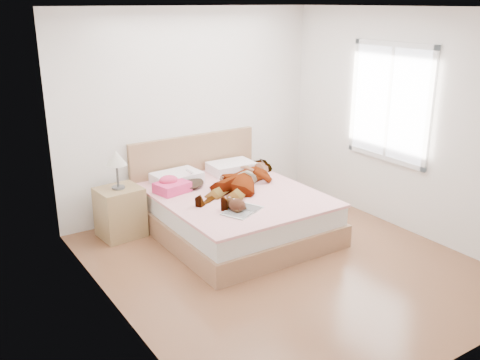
{
  "coord_description": "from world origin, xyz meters",
  "views": [
    {
      "loc": [
        -3.19,
        -4.01,
        2.66
      ],
      "look_at": [
        0.0,
        0.85,
        0.7
      ],
      "focal_mm": 40.0,
      "sensor_mm": 36.0,
      "label": 1
    }
  ],
  "objects_px": {
    "towel": "(171,186)",
    "nightstand": "(120,208)",
    "woman": "(242,178)",
    "phone": "(189,171)",
    "plush_toy": "(236,205)",
    "coffee_mug": "(233,204)",
    "magazine": "(242,210)",
    "bed": "(232,209)"
  },
  "relations": [
    {
      "from": "bed",
      "to": "nightstand",
      "type": "height_order",
      "value": "nightstand"
    },
    {
      "from": "magazine",
      "to": "nightstand",
      "type": "height_order",
      "value": "nightstand"
    },
    {
      "from": "phone",
      "to": "plush_toy",
      "type": "bearing_deg",
      "value": -123.33
    },
    {
      "from": "bed",
      "to": "nightstand",
      "type": "bearing_deg",
      "value": 153.27
    },
    {
      "from": "towel",
      "to": "plush_toy",
      "type": "xyz_separation_m",
      "value": [
        0.3,
        -0.93,
        -0.0
      ]
    },
    {
      "from": "woman",
      "to": "coffee_mug",
      "type": "relative_size",
      "value": 13.17
    },
    {
      "from": "woman",
      "to": "plush_toy",
      "type": "bearing_deg",
      "value": -71.54
    },
    {
      "from": "magazine",
      "to": "woman",
      "type": "bearing_deg",
      "value": 56.98
    },
    {
      "from": "coffee_mug",
      "to": "bed",
      "type": "bearing_deg",
      "value": 59.45
    },
    {
      "from": "towel",
      "to": "nightstand",
      "type": "relative_size",
      "value": 0.4
    },
    {
      "from": "phone",
      "to": "bed",
      "type": "distance_m",
      "value": 0.69
    },
    {
      "from": "bed",
      "to": "coffee_mug",
      "type": "bearing_deg",
      "value": -120.55
    },
    {
      "from": "magazine",
      "to": "nightstand",
      "type": "bearing_deg",
      "value": 127.68
    },
    {
      "from": "woman",
      "to": "bed",
      "type": "relative_size",
      "value": 0.8
    },
    {
      "from": "bed",
      "to": "plush_toy",
      "type": "bearing_deg",
      "value": -118.27
    },
    {
      "from": "bed",
      "to": "magazine",
      "type": "height_order",
      "value": "bed"
    },
    {
      "from": "phone",
      "to": "coffee_mug",
      "type": "distance_m",
      "value": 0.94
    },
    {
      "from": "nightstand",
      "to": "coffee_mug",
      "type": "bearing_deg",
      "value": -49.54
    },
    {
      "from": "phone",
      "to": "magazine",
      "type": "height_order",
      "value": "phone"
    },
    {
      "from": "phone",
      "to": "bed",
      "type": "bearing_deg",
      "value": -89.85
    },
    {
      "from": "woman",
      "to": "magazine",
      "type": "xyz_separation_m",
      "value": [
        -0.44,
        -0.67,
        -0.11
      ]
    },
    {
      "from": "magazine",
      "to": "nightstand",
      "type": "distance_m",
      "value": 1.53
    },
    {
      "from": "coffee_mug",
      "to": "magazine",
      "type": "bearing_deg",
      "value": -79.59
    },
    {
      "from": "phone",
      "to": "magazine",
      "type": "xyz_separation_m",
      "value": [
        0.06,
        -1.07,
        -0.17
      ]
    },
    {
      "from": "bed",
      "to": "coffee_mug",
      "type": "relative_size",
      "value": 16.43
    },
    {
      "from": "phone",
      "to": "bed",
      "type": "height_order",
      "value": "bed"
    },
    {
      "from": "bed",
      "to": "plush_toy",
      "type": "distance_m",
      "value": 0.72
    },
    {
      "from": "magazine",
      "to": "plush_toy",
      "type": "bearing_deg",
      "value": 146.65
    },
    {
      "from": "nightstand",
      "to": "bed",
      "type": "bearing_deg",
      "value": -26.73
    },
    {
      "from": "woman",
      "to": "nightstand",
      "type": "xyz_separation_m",
      "value": [
        -1.36,
        0.53,
        -0.28
      ]
    },
    {
      "from": "woman",
      "to": "phone",
      "type": "xyz_separation_m",
      "value": [
        -0.5,
        0.4,
        0.06
      ]
    },
    {
      "from": "woman",
      "to": "towel",
      "type": "height_order",
      "value": "woman"
    },
    {
      "from": "phone",
      "to": "bed",
      "type": "relative_size",
      "value": 0.04
    },
    {
      "from": "bed",
      "to": "nightstand",
      "type": "distance_m",
      "value": 1.32
    },
    {
      "from": "coffee_mug",
      "to": "plush_toy",
      "type": "distance_m",
      "value": 0.11
    },
    {
      "from": "woman",
      "to": "towel",
      "type": "bearing_deg",
      "value": -143.85
    },
    {
      "from": "magazine",
      "to": "coffee_mug",
      "type": "bearing_deg",
      "value": 100.41
    },
    {
      "from": "woman",
      "to": "magazine",
      "type": "relative_size",
      "value": 3.21
    },
    {
      "from": "magazine",
      "to": "phone",
      "type": "bearing_deg",
      "value": 93.31
    },
    {
      "from": "woman",
      "to": "phone",
      "type": "distance_m",
      "value": 0.64
    },
    {
      "from": "towel",
      "to": "bed",
      "type": "bearing_deg",
      "value": -30.68
    },
    {
      "from": "woman",
      "to": "phone",
      "type": "bearing_deg",
      "value": -162.16
    }
  ]
}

